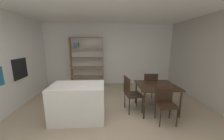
{
  "coord_description": "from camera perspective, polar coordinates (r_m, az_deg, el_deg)",
  "views": [
    {
      "loc": [
        0.07,
        -2.77,
        1.85
      ],
      "look_at": [
        0.3,
        1.1,
        1.04
      ],
      "focal_mm": 20.15,
      "sensor_mm": 36.0,
      "label": 1
    }
  ],
  "objects": [
    {
      "name": "dining_chair_far",
      "position": [
        4.19,
        16.69,
        -6.6
      ],
      "size": [
        0.46,
        0.5,
        0.97
      ],
      "rotation": [
        0.0,
        0.0,
        3.03
      ],
      "color": "black",
      "rests_on": "ground_plane"
    },
    {
      "name": "kitchen_island",
      "position": [
        3.31,
        -15.04,
        -13.85
      ],
      "size": [
        1.27,
        0.78,
        0.89
      ],
      "primitive_type": "cube",
      "color": "silver",
      "rests_on": "ground_plane"
    },
    {
      "name": "dining_chair_near",
      "position": [
        3.34,
        22.91,
        -12.6
      ],
      "size": [
        0.46,
        0.43,
        0.86
      ],
      "rotation": [
        0.0,
        0.0,
        -0.06
      ],
      "color": "black",
      "rests_on": "ground_plane"
    },
    {
      "name": "dining_table",
      "position": [
        3.72,
        19.55,
        -7.44
      ],
      "size": [
        1.04,
        0.97,
        0.74
      ],
      "color": "black",
      "rests_on": "ground_plane"
    },
    {
      "name": "built_in_oven",
      "position": [
        4.65,
        -36.24,
        0.54
      ],
      "size": [
        0.06,
        0.59,
        0.6
      ],
      "color": "black",
      "rests_on": "ground_plane"
    },
    {
      "name": "ground_plane",
      "position": [
        3.33,
        -4.31,
        -22.01
      ],
      "size": [
        8.81,
        8.81,
        0.0
      ],
      "primitive_type": "plane",
      "color": "tan"
    },
    {
      "name": "dining_chair_island_side",
      "position": [
        3.52,
        8.19,
        -9.46
      ],
      "size": [
        0.5,
        0.51,
        0.99
      ],
      "rotation": [
        0.0,
        0.0,
        1.72
      ],
      "color": "black",
      "rests_on": "ground_plane"
    },
    {
      "name": "open_bookshelf",
      "position": [
        5.59,
        -11.53,
        4.03
      ],
      "size": [
        1.41,
        0.31,
        2.13
      ],
      "color": "#997551",
      "rests_on": "ground_plane"
    },
    {
      "name": "back_partition",
      "position": [
        5.8,
        -4.04,
        6.86
      ],
      "size": [
        6.41,
        0.06,
        2.72
      ],
      "primitive_type": "cube",
      "color": "silver",
      "rests_on": "ground_plane"
    }
  ]
}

